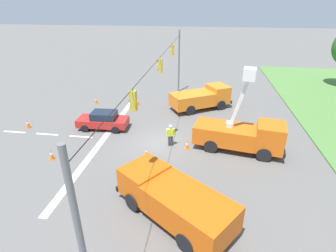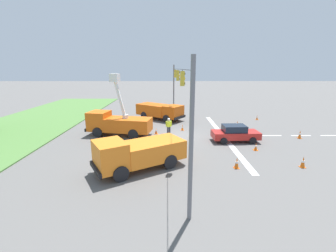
{
  "view_description": "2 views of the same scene",
  "coord_description": "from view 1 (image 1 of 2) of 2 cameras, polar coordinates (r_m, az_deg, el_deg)",
  "views": [
    {
      "loc": [
        17.85,
        3.21,
        10.2
      ],
      "look_at": [
        0.03,
        0.61,
        1.51
      ],
      "focal_mm": 28.0,
      "sensor_mm": 36.0,
      "label": 1
    },
    {
      "loc": [
        -21.92,
        1.0,
        6.68
      ],
      "look_at": [
        -1.0,
        0.93,
        1.28
      ],
      "focal_mm": 24.0,
      "sensor_mm": 36.0,
      "label": 2
    }
  ],
  "objects": [
    {
      "name": "signal_gantry",
      "position": [
        19.06,
        -1.81,
        8.14
      ],
      "size": [
        26.2,
        0.33,
        7.2
      ],
      "color": "slate",
      "rests_on": "ground"
    },
    {
      "name": "road_worker",
      "position": [
        19.91,
        0.56,
        -1.75
      ],
      "size": [
        0.35,
        0.62,
        1.77
      ],
      "color": "#383842",
      "rests_on": "ground"
    },
    {
      "name": "traffic_cone_lane_edge_b",
      "position": [
        28.23,
        -6.56,
        5.26
      ],
      "size": [
        0.36,
        0.36,
        0.78
      ],
      "color": "orange",
      "rests_on": "ground"
    },
    {
      "name": "lane_markings",
      "position": [
        22.6,
        -17.27,
        -2.31
      ],
      "size": [
        17.6,
        15.25,
        0.01
      ],
      "color": "silver",
      "rests_on": "ground"
    },
    {
      "name": "utility_truck_bucket_lift",
      "position": [
        19.9,
        15.65,
        -1.6
      ],
      "size": [
        3.36,
        6.8,
        6.19
      ],
      "color": "orange",
      "rests_on": "ground"
    },
    {
      "name": "traffic_cone_foreground_left",
      "position": [
        29.61,
        -15.36,
        5.49
      ],
      "size": [
        0.36,
        0.36,
        0.79
      ],
      "color": "orange",
      "rests_on": "ground"
    },
    {
      "name": "traffic_cone_mid_right",
      "position": [
        20.27,
        -24.03,
        -5.73
      ],
      "size": [
        0.36,
        0.36,
        0.74
      ],
      "color": "orange",
      "rests_on": "ground"
    },
    {
      "name": "traffic_cone_foreground_right",
      "position": [
        26.07,
        -28.22,
        0.45
      ],
      "size": [
        0.36,
        0.36,
        0.79
      ],
      "color": "orange",
      "rests_on": "ground"
    },
    {
      "name": "traffic_cone_mid_left",
      "position": [
        26.03,
        -14.11,
        2.63
      ],
      "size": [
        0.36,
        0.36,
        0.65
      ],
      "color": "orange",
      "rests_on": "ground"
    },
    {
      "name": "traffic_cone_lane_edge_a",
      "position": [
        19.0,
        -4.75,
        -5.69
      ],
      "size": [
        0.36,
        0.36,
        0.64
      ],
      "color": "orange",
      "rests_on": "ground"
    },
    {
      "name": "utility_truck_support_near",
      "position": [
        27.13,
        7.36,
        6.15
      ],
      "size": [
        5.2,
        6.48,
        2.25
      ],
      "color": "orange",
      "rests_on": "ground"
    },
    {
      "name": "ground_plane",
      "position": [
        20.81,
        -1.65,
        -3.59
      ],
      "size": [
        200.0,
        200.0,
        0.0
      ],
      "primitive_type": "plane",
      "color": "#605E5B"
    },
    {
      "name": "utility_truck_support_far",
      "position": [
        13.64,
        1.17,
        -15.52
      ],
      "size": [
        5.81,
        6.72,
        2.04
      ],
      "color": "#D6560F",
      "rests_on": "ground"
    },
    {
      "name": "traffic_cone_far_left",
      "position": [
        19.87,
        4.19,
        -4.15
      ],
      "size": [
        0.36,
        0.36,
        0.65
      ],
      "color": "orange",
      "rests_on": "ground"
    },
    {
      "name": "sedan_red",
      "position": [
        23.41,
        -13.92,
        1.26
      ],
      "size": [
        2.06,
        4.37,
        1.56
      ],
      "color": "red",
      "rests_on": "ground"
    }
  ]
}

